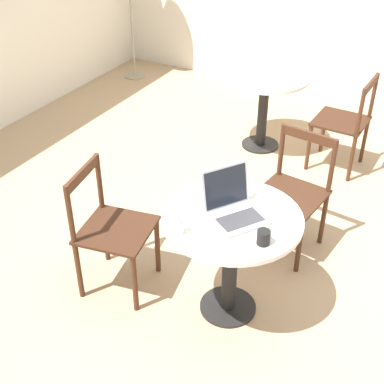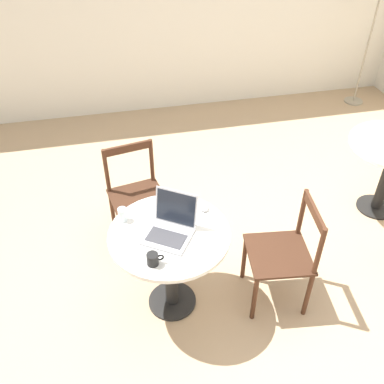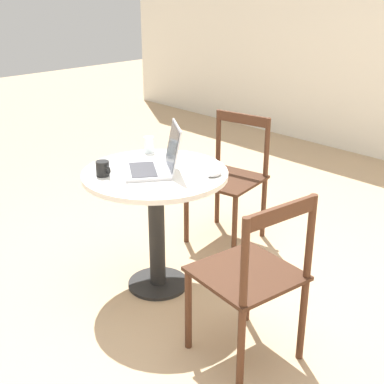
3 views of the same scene
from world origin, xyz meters
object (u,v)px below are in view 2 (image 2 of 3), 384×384
at_px(chair_near_right, 284,254).
at_px(chair_near_back, 137,196).
at_px(mug, 153,259).
at_px(drinking_glass, 123,214).
at_px(cafe_table_near, 170,249).
at_px(laptop, 170,227).
at_px(mouse, 204,207).

bearing_deg(chair_near_right, chair_near_back, 137.32).
xyz_separation_m(mug, drinking_glass, (-0.15, 0.45, 0.01)).
bearing_deg(chair_near_back, mug, -89.80).
height_order(cafe_table_near, chair_near_back, chair_near_back).
relative_size(chair_near_right, mug, 8.00).
height_order(cafe_table_near, mug, mug).
bearing_deg(laptop, drinking_glass, 146.01).
distance_m(chair_near_back, mouse, 0.81).
distance_m(chair_near_right, mug, 1.05).
height_order(chair_near_right, mouse, chair_near_right).
distance_m(cafe_table_near, drinking_glass, 0.41).
distance_m(laptop, drinking_glass, 0.36).
bearing_deg(mouse, laptop, -145.14).
distance_m(cafe_table_near, mug, 0.36).
height_order(chair_near_back, chair_near_right, same).
height_order(chair_near_back, mug, chair_near_back).
bearing_deg(drinking_glass, chair_near_right, -15.11).
bearing_deg(cafe_table_near, laptop, -30.12).
distance_m(mug, drinking_glass, 0.48).
relative_size(cafe_table_near, mouse, 8.40).
bearing_deg(cafe_table_near, mug, -119.87).
xyz_separation_m(chair_near_back, drinking_glass, (-0.14, -0.60, 0.34)).
height_order(chair_near_right, laptop, laptop).
bearing_deg(drinking_glass, mouse, -0.71).
relative_size(laptop, mouse, 4.28).
bearing_deg(chair_near_right, drinking_glass, 164.89).
bearing_deg(cafe_table_near, drinking_glass, 145.91).
relative_size(mouse, drinking_glass, 0.99).
distance_m(chair_near_right, mouse, 0.69).
height_order(mouse, mug, mug).
bearing_deg(drinking_glass, mug, -71.98).
xyz_separation_m(chair_near_right, laptop, (-0.83, 0.10, 0.35)).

